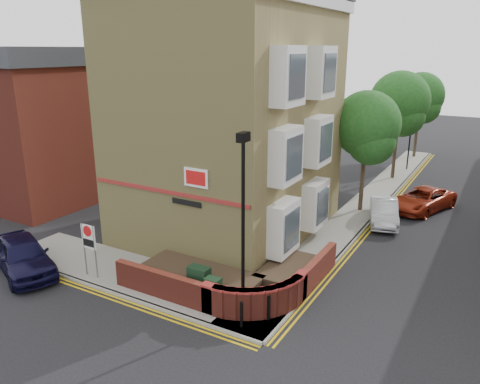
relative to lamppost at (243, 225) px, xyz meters
name	(u,v)px	position (x,y,z in m)	size (l,w,h in m)	color
ground	(185,319)	(-1.60, -1.20, -3.34)	(120.00, 120.00, 0.00)	black
pavement_corner	(138,276)	(-5.10, 0.30, -3.28)	(13.00, 3.00, 0.12)	gray
pavement_main	(369,201)	(0.40, 14.80, -3.28)	(2.00, 32.00, 0.12)	gray
kerb_side	(111,292)	(-5.10, -1.20, -3.28)	(13.00, 0.15, 0.12)	gray
kerb_main_near	(386,204)	(1.40, 14.80, -3.28)	(0.15, 32.00, 0.12)	gray
yellow_lines_side	(106,296)	(-5.10, -1.45, -3.34)	(13.00, 0.28, 0.01)	gold
yellow_lines_main	(390,205)	(1.65, 14.80, -3.34)	(0.28, 32.00, 0.01)	gold
corner_building	(233,107)	(-4.44, 6.80, 2.88)	(8.95, 10.40, 13.60)	tan
garden_wall	(224,288)	(-1.60, 1.30, -3.34)	(6.80, 6.00, 1.20)	maroon
lamppost	(243,225)	(0.00, 0.00, 0.00)	(0.25, 0.50, 6.30)	black
utility_cabinet_large	(199,282)	(-1.90, 0.10, -2.62)	(0.80, 0.45, 1.20)	black
utility_cabinet_small	(213,292)	(-1.10, -0.20, -2.67)	(0.55, 0.40, 1.10)	black
bollard_near	(241,314)	(0.40, -0.80, -2.77)	(0.11, 0.11, 0.90)	black
bollard_far	(269,308)	(1.00, 0.00, -2.77)	(0.11, 0.11, 0.90)	black
zone_sign	(89,241)	(-6.60, -0.70, -1.70)	(0.72, 0.07, 2.20)	slate
side_building	(62,123)	(-16.60, 6.80, 1.20)	(6.40, 10.40, 9.00)	maroon
tree_near	(366,129)	(0.40, 12.85, 1.36)	(3.64, 3.65, 6.70)	#382B1E
tree_mid	(399,106)	(0.40, 20.85, 1.85)	(4.03, 4.03, 7.42)	#382B1E
tree_far	(420,99)	(0.40, 28.85, 1.57)	(3.81, 3.81, 7.00)	#382B1E
traffic_light_assembly	(410,135)	(0.80, 23.80, -0.56)	(0.20, 0.16, 4.20)	black
navy_hatchback	(23,255)	(-9.46, -1.70, -2.58)	(1.81, 4.50, 1.53)	black
silver_car_near	(384,212)	(2.00, 11.56, -2.70)	(1.36, 3.89, 1.28)	#ACADB4
red_car_main	(422,199)	(3.40, 14.80, -2.70)	(2.13, 4.61, 1.28)	maroon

